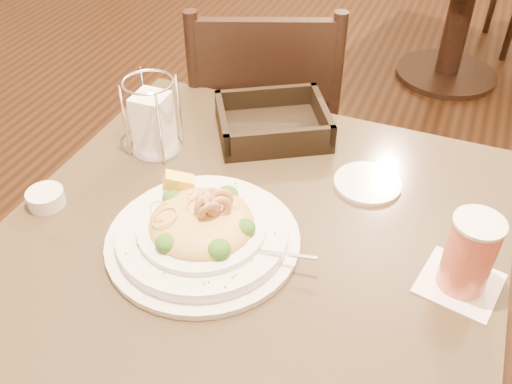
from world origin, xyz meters
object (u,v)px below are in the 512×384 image
at_px(pasta_bowl, 203,229).
at_px(napkin_caddy, 153,121).
at_px(butter_ramekin, 46,198).
at_px(dining_chair_near, 264,133).
at_px(bread_basket, 273,125).
at_px(main_table, 252,311).
at_px(drink_glass, 469,255).
at_px(side_plate, 368,183).

bearing_deg(pasta_bowl, napkin_caddy, 134.91).
bearing_deg(pasta_bowl, butter_ramekin, -176.81).
distance_m(pasta_bowl, napkin_caddy, 0.32).
xyz_separation_m(dining_chair_near, bread_basket, (0.14, -0.32, 0.26)).
bearing_deg(main_table, drink_glass, 1.97).
xyz_separation_m(drink_glass, bread_basket, (-0.45, 0.30, -0.05)).
bearing_deg(side_plate, dining_chair_near, 132.47).
bearing_deg(bread_basket, dining_chair_near, 114.00).
height_order(main_table, bread_basket, bread_basket).
distance_m(dining_chair_near, napkin_caddy, 0.57).
distance_m(main_table, butter_ramekin, 0.48).
height_order(dining_chair_near, butter_ramekin, dining_chair_near).
relative_size(bread_basket, butter_ramekin, 4.32).
bearing_deg(drink_glass, dining_chair_near, 133.43).
distance_m(pasta_bowl, butter_ramekin, 0.33).
relative_size(pasta_bowl, side_plate, 2.83).
bearing_deg(pasta_bowl, drink_glass, 9.21).
height_order(pasta_bowl, bread_basket, pasta_bowl).
distance_m(main_table, bread_basket, 0.41).
xyz_separation_m(main_table, pasta_bowl, (-0.07, -0.06, 0.26)).
relative_size(bread_basket, side_plate, 2.24).
bearing_deg(napkin_caddy, dining_chair_near, 81.54).
bearing_deg(napkin_caddy, pasta_bowl, -45.09).
bearing_deg(dining_chair_near, side_plate, 111.38).
height_order(dining_chair_near, drink_glass, dining_chair_near).
xyz_separation_m(main_table, drink_glass, (0.37, 0.01, 0.30)).
height_order(pasta_bowl, napkin_caddy, napkin_caddy).
relative_size(napkin_caddy, side_plate, 1.25).
distance_m(dining_chair_near, drink_glass, 0.92).
distance_m(main_table, dining_chair_near, 0.68).
relative_size(main_table, butter_ramekin, 12.61).
distance_m(bread_basket, napkin_caddy, 0.27).
relative_size(drink_glass, napkin_caddy, 0.87).
xyz_separation_m(main_table, bread_basket, (-0.08, 0.32, 0.25)).
height_order(dining_chair_near, side_plate, dining_chair_near).
bearing_deg(drink_glass, butter_ramekin, -173.35).
height_order(bread_basket, side_plate, bread_basket).
bearing_deg(bread_basket, butter_ramekin, -129.17).
bearing_deg(napkin_caddy, drink_glass, -12.84).
bearing_deg(main_table, pasta_bowl, -140.23).
relative_size(pasta_bowl, butter_ramekin, 5.45).
distance_m(main_table, napkin_caddy, 0.45).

